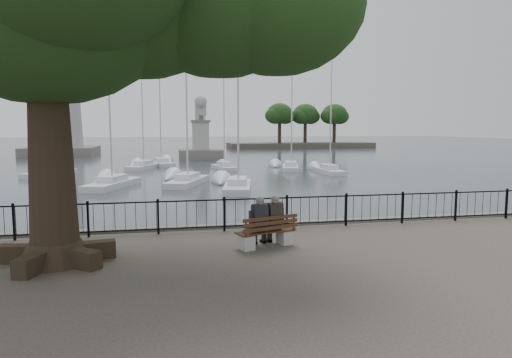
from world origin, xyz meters
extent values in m
cube|color=#5F5D5B|center=(0.00, 3.00, -0.50)|extent=(200.00, 0.40, 1.20)
plane|color=#262E34|center=(0.00, 103.00, -1.00)|extent=(260.00, 260.00, 0.00)
cube|color=black|center=(0.00, 2.50, 0.98)|extent=(22.00, 0.04, 0.04)
cube|color=black|center=(0.00, 2.50, 0.15)|extent=(22.00, 0.04, 0.04)
cube|color=#9F9E9A|center=(-0.71, 0.25, 0.19)|extent=(0.44, 0.49, 0.37)
cube|color=#9F9E9A|center=(0.43, 0.62, 0.19)|extent=(0.44, 0.49, 0.37)
cube|color=#3A2214|center=(-0.14, 0.44, 0.41)|extent=(1.72, 0.95, 0.04)
cube|color=#3A2214|center=(-0.06, 0.20, 0.69)|extent=(1.59, 0.55, 0.37)
cube|color=black|center=(-0.37, 0.37, 0.53)|extent=(0.40, 0.37, 0.22)
cube|color=black|center=(-0.34, 0.27, 0.88)|extent=(0.45, 0.34, 0.55)
sphere|color=tan|center=(-0.35, 0.31, 1.26)|extent=(0.21, 0.21, 0.21)
ellipsoid|color=slate|center=(-0.34, 0.29, 1.29)|extent=(0.22, 0.22, 0.19)
cube|color=black|center=(-0.45, 0.62, 0.21)|extent=(0.41, 0.48, 0.41)
cube|color=black|center=(0.08, 0.52, 0.53)|extent=(0.40, 0.37, 0.22)
cube|color=black|center=(0.11, 0.42, 0.88)|extent=(0.45, 0.34, 0.55)
sphere|color=tan|center=(0.10, 0.46, 1.26)|extent=(0.21, 0.21, 0.21)
ellipsoid|color=slate|center=(0.11, 0.43, 1.29)|extent=(0.22, 0.22, 0.19)
cube|color=black|center=(0.00, 0.77, 0.21)|extent=(0.41, 0.48, 0.41)
cone|color=black|center=(-5.36, 0.02, 0.26)|extent=(1.78, 1.78, 0.52)
cone|color=black|center=(-5.36, 0.02, 3.14)|extent=(1.15, 1.15, 6.27)
ellipsoid|color=#193614|center=(-1.39, 0.13, 6.27)|extent=(4.81, 4.81, 3.75)
ellipsoid|color=#193614|center=(-0.03, -0.29, 6.06)|extent=(4.18, 4.18, 3.26)
cube|color=#5F5D5B|center=(-18.00, 62.00, -0.40)|extent=(10.00, 10.00, 1.40)
cone|color=#9F9E9A|center=(-18.00, 62.00, 12.00)|extent=(6.40, 6.40, 24.00)
cube|color=#5F5D5B|center=(2.00, 50.00, -0.40)|extent=(5.68, 5.68, 1.40)
cube|color=#9F9E9A|center=(2.00, 50.00, 1.99)|extent=(2.08, 2.46, 3.79)
cube|color=#5F5D5B|center=(2.00, 50.00, 4.04)|extent=(2.46, 2.83, 0.30)
cube|color=#9F9E9A|center=(2.00, 50.28, 4.85)|extent=(1.23, 2.08, 1.33)
cube|color=#9F9E9A|center=(2.00, 49.34, 5.51)|extent=(1.42, 0.95, 1.52)
sphere|color=#9F9E9A|center=(2.00, 48.96, 6.56)|extent=(1.61, 1.61, 1.61)
cube|color=silver|center=(-6.40, 21.91, -0.90)|extent=(3.69, 6.37, 0.68)
cube|color=silver|center=(-6.40, 21.91, -0.40)|extent=(2.03, 2.78, 0.51)
cylinder|color=silver|center=(-6.40, 21.57, 4.63)|extent=(0.14, 0.14, 10.46)
cube|color=silver|center=(-1.14, 22.46, -0.90)|extent=(3.75, 6.32, 0.68)
cube|color=silver|center=(-1.14, 22.46, -0.40)|extent=(2.04, 2.77, 0.51)
cylinder|color=silver|center=(-1.14, 22.12, 5.26)|extent=(0.14, 0.14, 11.72)
cube|color=silver|center=(2.01, 18.80, -0.90)|extent=(2.84, 6.28, 0.67)
cube|color=silver|center=(2.01, 18.80, -0.40)|extent=(1.70, 2.66, 0.51)
cylinder|color=silver|center=(2.01, 18.47, 5.37)|extent=(0.13, 0.13, 11.94)
cube|color=silver|center=(12.10, 28.52, -0.90)|extent=(1.55, 5.33, 0.59)
cube|color=silver|center=(12.10, 28.52, -0.40)|extent=(1.11, 2.18, 0.44)
cylinder|color=silver|center=(12.10, 28.23, 4.26)|extent=(0.12, 0.12, 9.73)
cube|color=silver|center=(-12.66, 31.15, -0.90)|extent=(3.81, 5.93, 0.64)
cube|color=silver|center=(-12.66, 31.15, -0.40)|extent=(2.03, 2.63, 0.48)
cylinder|color=silver|center=(-12.66, 30.83, 5.87)|extent=(0.13, 0.13, 12.95)
cube|color=silver|center=(3.09, 34.25, -0.90)|extent=(2.13, 5.19, 0.56)
cube|color=silver|center=(3.09, 34.25, -0.40)|extent=(1.32, 2.18, 0.42)
cylinder|color=silver|center=(3.09, 33.97, 4.21)|extent=(0.11, 0.11, 9.61)
cube|color=silver|center=(9.59, 32.68, -0.90)|extent=(2.86, 5.65, 0.60)
cube|color=silver|center=(9.59, 32.68, -0.40)|extent=(1.64, 2.43, 0.45)
cylinder|color=silver|center=(9.59, 32.38, 3.95)|extent=(0.12, 0.12, 9.11)
cube|color=silver|center=(-4.87, 36.62, -0.90)|extent=(3.54, 5.96, 0.64)
cube|color=silver|center=(-4.87, 36.62, -0.40)|extent=(1.93, 2.61, 0.48)
cylinder|color=silver|center=(-4.87, 36.30, 5.66)|extent=(0.13, 0.13, 12.52)
cube|color=silver|center=(-3.14, 40.39, -0.90)|extent=(3.02, 6.28, 0.67)
cube|color=silver|center=(-3.14, 40.39, -0.40)|extent=(1.76, 2.68, 0.50)
cylinder|color=silver|center=(-3.14, 40.06, 4.95)|extent=(0.13, 0.13, 11.11)
cube|color=#403B34|center=(25.00, 80.00, -0.50)|extent=(30.00, 8.00, 1.20)
cylinder|color=black|center=(20.00, 78.00, 2.00)|extent=(0.70, 0.70, 4.00)
ellipsoid|color=#193614|center=(20.00, 78.00, 6.00)|extent=(5.20, 5.20, 4.16)
cylinder|color=black|center=(26.00, 80.00, 2.00)|extent=(0.70, 0.70, 4.00)
ellipsoid|color=#193614|center=(26.00, 80.00, 6.00)|extent=(5.20, 5.20, 4.16)
cylinder|color=black|center=(32.00, 79.00, 2.00)|extent=(0.70, 0.70, 4.00)
ellipsoid|color=#193614|center=(32.00, 79.00, 6.00)|extent=(5.20, 5.20, 4.16)
camera|label=1|loc=(-2.77, -11.28, 3.18)|focal=32.00mm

